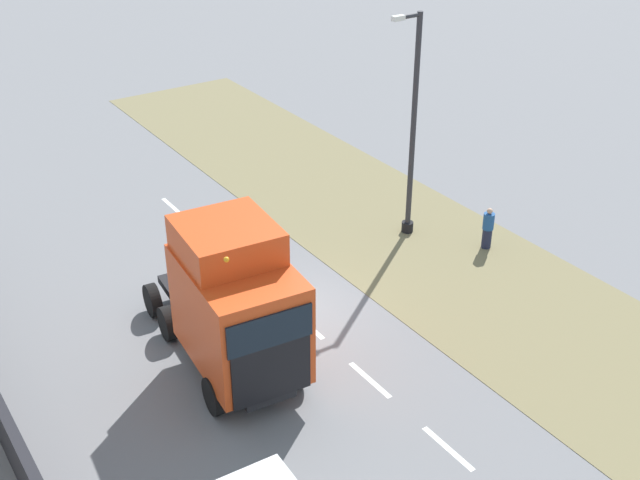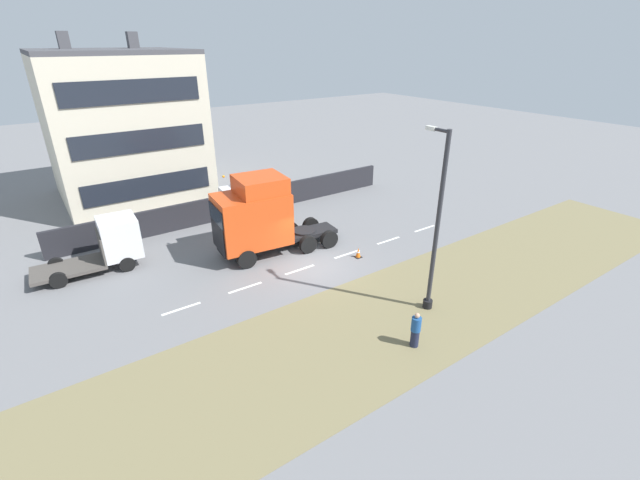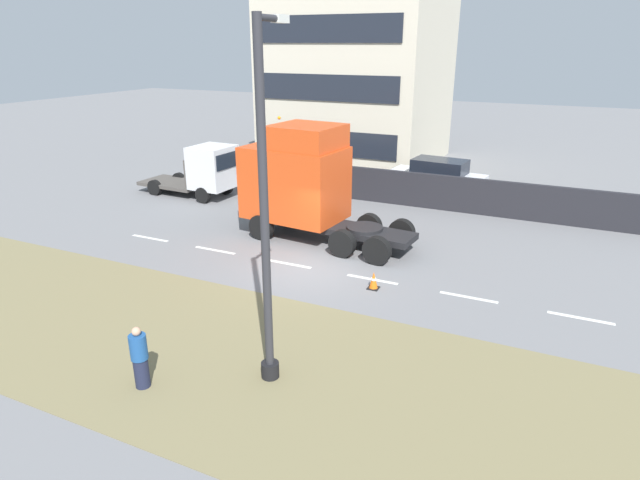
{
  "view_description": "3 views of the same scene",
  "coord_description": "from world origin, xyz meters",
  "px_view_note": "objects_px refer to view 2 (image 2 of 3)",
  "views": [
    {
      "loc": [
        10.88,
        17.79,
        14.11
      ],
      "look_at": [
        -1.6,
        -0.73,
        1.69
      ],
      "focal_mm": 45.0,
      "sensor_mm": 36.0,
      "label": 1
    },
    {
      "loc": [
        -16.99,
        11.41,
        11.12
      ],
      "look_at": [
        -0.17,
        -0.29,
        1.5
      ],
      "focal_mm": 24.0,
      "sensor_mm": 36.0,
      "label": 2
    },
    {
      "loc": [
        -15.64,
        -7.62,
        7.5
      ],
      "look_at": [
        -0.18,
        -0.44,
        1.19
      ],
      "focal_mm": 30.0,
      "sensor_mm": 36.0,
      "label": 3
    }
  ],
  "objects_px": {
    "lamp_post": "(435,235)",
    "traffic_cone_lead": "(358,253)",
    "pedestrian": "(416,330)",
    "flatbed_truck": "(111,242)",
    "lorry_cab": "(257,217)",
    "parked_car": "(253,190)"
  },
  "relations": [
    {
      "from": "lamp_post",
      "to": "traffic_cone_lead",
      "type": "distance_m",
      "value": 6.57
    },
    {
      "from": "parked_car",
      "to": "lorry_cab",
      "type": "bearing_deg",
      "value": 161.17
    },
    {
      "from": "pedestrian",
      "to": "flatbed_truck",
      "type": "bearing_deg",
      "value": 30.84
    },
    {
      "from": "lorry_cab",
      "to": "traffic_cone_lead",
      "type": "xyz_separation_m",
      "value": [
        -3.51,
        -4.38,
        -2.01
      ]
    },
    {
      "from": "lorry_cab",
      "to": "lamp_post",
      "type": "bearing_deg",
      "value": -151.77
    },
    {
      "from": "lorry_cab",
      "to": "lamp_post",
      "type": "relative_size",
      "value": 0.9
    },
    {
      "from": "flatbed_truck",
      "to": "lamp_post",
      "type": "distance_m",
      "value": 16.56
    },
    {
      "from": "lamp_post",
      "to": "flatbed_truck",
      "type": "bearing_deg",
      "value": 41.25
    },
    {
      "from": "lamp_post",
      "to": "traffic_cone_lead",
      "type": "relative_size",
      "value": 13.88
    },
    {
      "from": "flatbed_truck",
      "to": "lamp_post",
      "type": "height_order",
      "value": "lamp_post"
    },
    {
      "from": "lorry_cab",
      "to": "lamp_post",
      "type": "xyz_separation_m",
      "value": [
        -9.14,
        -3.8,
        1.35
      ]
    },
    {
      "from": "flatbed_truck",
      "to": "parked_car",
      "type": "distance_m",
      "value": 11.72
    },
    {
      "from": "lorry_cab",
      "to": "parked_car",
      "type": "relative_size",
      "value": 1.48
    },
    {
      "from": "flatbed_truck",
      "to": "lorry_cab",
      "type": "bearing_deg",
      "value": 68.27
    },
    {
      "from": "traffic_cone_lead",
      "to": "lamp_post",
      "type": "bearing_deg",
      "value": 174.1
    },
    {
      "from": "pedestrian",
      "to": "parked_car",
      "type": "bearing_deg",
      "value": -7.24
    },
    {
      "from": "lorry_cab",
      "to": "lamp_post",
      "type": "distance_m",
      "value": 9.99
    },
    {
      "from": "parked_car",
      "to": "traffic_cone_lead",
      "type": "height_order",
      "value": "parked_car"
    },
    {
      "from": "flatbed_truck",
      "to": "pedestrian",
      "type": "xyz_separation_m",
      "value": [
        -13.95,
        -8.33,
        -0.65
      ]
    },
    {
      "from": "lorry_cab",
      "to": "traffic_cone_lead",
      "type": "height_order",
      "value": "lorry_cab"
    },
    {
      "from": "flatbed_truck",
      "to": "traffic_cone_lead",
      "type": "bearing_deg",
      "value": 62.31
    },
    {
      "from": "flatbed_truck",
      "to": "parked_car",
      "type": "xyz_separation_m",
      "value": [
        4.74,
        -10.7,
        -0.42
      ]
    }
  ]
}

